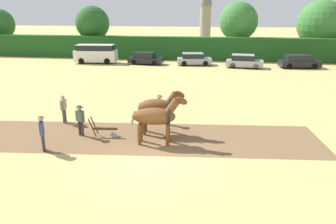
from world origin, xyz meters
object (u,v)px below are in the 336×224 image
object	(u,v)px
parked_car_center_left	(194,59)
church_spire	(206,0)
tree_center	(321,24)
farmer_onlooker_left	(42,130)
farmer_onlooker_right	(64,107)
parked_car_center_right	(299,62)
parked_car_center	(244,61)
farmer_at_plow	(80,118)
farmer_beside_team	(159,107)
draft_horse_lead_right	(158,108)
parked_car_left	(145,58)
tree_center_left	(239,21)
draft_horse_lead_left	(156,116)
tree_left	(93,23)
parked_van	(96,54)
plow	(107,131)

from	to	relation	value
parked_car_center_left	church_spire	bearing A→B (deg)	81.33
tree_center	farmer_onlooker_left	size ratio (longest dim) A/B	4.43
farmer_onlooker_right	parked_car_center_right	bearing A→B (deg)	46.41
parked_car_center	farmer_onlooker_left	bearing A→B (deg)	-107.61
farmer_at_plow	farmer_onlooker_left	world-z (taller)	farmer_onlooker_left
farmer_beside_team	parked_car_center_left	world-z (taller)	farmer_beside_team
draft_horse_lead_right	parked_car_left	bearing A→B (deg)	98.77
tree_center_left	draft_horse_lead_left	bearing A→B (deg)	-99.52
tree_center_left	farmer_onlooker_left	distance (m)	34.86
tree_center	parked_car_center_right	world-z (taller)	tree_center
tree_left	church_spire	distance (m)	27.77
tree_center_left	farmer_at_plow	distance (m)	32.61
tree_center	parked_car_center_left	size ratio (longest dim) A/B	1.79
tree_left	parked_car_left	bearing A→B (deg)	-36.79
farmer_at_plow	farmer_beside_team	world-z (taller)	farmer_beside_team
tree_left	tree_center	distance (m)	30.76
church_spire	parked_car_center	distance (m)	32.19
parked_van	farmer_at_plow	bearing A→B (deg)	-76.06
plow	parked_car_center_right	size ratio (longest dim) A/B	0.34
draft_horse_lead_left	parked_car_left	world-z (taller)	draft_horse_lead_left
church_spire	draft_horse_lead_right	distance (m)	53.00
parked_car_left	parked_car_center	size ratio (longest dim) A/B	0.99
tree_center_left	parked_car_left	size ratio (longest dim) A/B	1.76
tree_left	parked_car_center	xyz separation A→B (m)	(20.54, -7.55, -3.77)
tree_center_left	parked_car_center	xyz separation A→B (m)	(0.44, -8.29, -4.09)
parked_car_center_right	tree_left	bearing A→B (deg)	157.84
parked_car_left	parked_car_center_right	distance (m)	17.66
church_spire	parked_van	bearing A→B (deg)	-111.68
plow	farmer_onlooker_left	world-z (taller)	farmer_onlooker_left
tree_center_left	farmer_beside_team	size ratio (longest dim) A/B	4.36
parked_car_left	parked_car_center_right	size ratio (longest dim) A/B	0.91
tree_center	farmer_onlooker_right	xyz separation A→B (m)	(-21.73, -29.86, -3.56)
tree_center	parked_car_left	xyz separation A→B (m)	(-21.75, -8.12, -3.82)
draft_horse_lead_left	farmer_beside_team	distance (m)	3.02
draft_horse_lead_right	farmer_at_plow	size ratio (longest dim) A/B	1.58
farmer_beside_team	parked_car_center_left	xyz separation A→B (m)	(0.35, 21.26, -0.30)
farmer_at_plow	parked_car_left	size ratio (longest dim) A/B	0.39
tree_center_left	parked_car_left	xyz separation A→B (m)	(-11.12, -7.45, -4.11)
tree_center	farmer_at_plow	bearing A→B (deg)	-122.20
farmer_beside_team	farmer_onlooker_right	size ratio (longest dim) A/B	1.04
draft_horse_lead_right	farmer_beside_team	size ratio (longest dim) A/B	1.53
church_spire	farmer_at_plow	world-z (taller)	church_spire
tree_left	farmer_onlooker_right	world-z (taller)	tree_left
parked_van	parked_car_center_left	world-z (taller)	parked_van
draft_horse_lead_right	farmer_at_plow	world-z (taller)	draft_horse_lead_right
farmer_onlooker_left	plow	bearing A→B (deg)	12.99
tree_center	draft_horse_lead_right	xyz separation A→B (m)	(-16.05, -30.75, -3.09)
plow	parked_car_left	bearing A→B (deg)	92.37
tree_left	parked_car_center	world-z (taller)	tree_left
draft_horse_lead_left	parked_car_left	distance (m)	24.69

